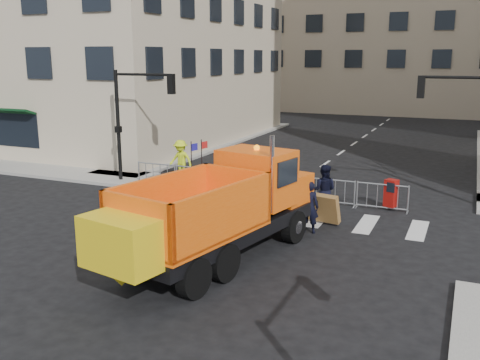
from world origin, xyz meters
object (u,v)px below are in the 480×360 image
at_px(cop_c, 252,200).
at_px(cop_b, 324,190).
at_px(worker, 181,160).
at_px(newspaper_box, 391,193).
at_px(plow_truck, 217,208).
at_px(cop_a, 309,207).

bearing_deg(cop_c, cop_b, 177.48).
bearing_deg(worker, cop_b, -17.00).
bearing_deg(newspaper_box, plow_truck, -95.51).
xyz_separation_m(cop_c, newspaper_box, (4.38, 3.93, -0.21)).
xyz_separation_m(plow_truck, newspaper_box, (3.94, 7.70, -0.96)).
xyz_separation_m(cop_b, worker, (-7.79, 2.66, 0.12)).
height_order(plow_truck, worker, plow_truck).
relative_size(cop_b, newspaper_box, 1.82).
bearing_deg(cop_a, cop_c, -8.45).
height_order(cop_a, cop_c, cop_a).
xyz_separation_m(cop_b, cop_c, (-2.09, -2.15, -0.09)).
distance_m(cop_a, worker, 9.26).
bearing_deg(cop_a, cop_b, -94.14).
bearing_deg(worker, cop_a, -30.04).
distance_m(cop_b, newspaper_box, 2.91).
relative_size(cop_b, cop_c, 1.10).
xyz_separation_m(cop_b, newspaper_box, (2.28, 1.78, -0.30)).
bearing_deg(cop_b, newspaper_box, -147.89).
bearing_deg(cop_c, plow_truck, 48.38).
bearing_deg(cop_c, cop_a, 129.43).
distance_m(cop_c, newspaper_box, 5.89).
relative_size(cop_b, worker, 1.03).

